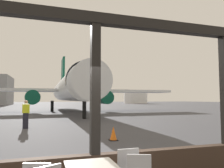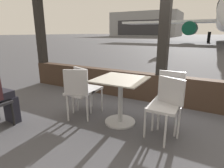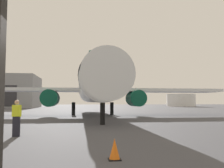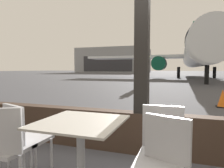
{
  "view_description": "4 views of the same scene",
  "coord_description": "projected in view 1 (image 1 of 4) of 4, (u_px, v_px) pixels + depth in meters",
  "views": [
    {
      "loc": [
        -1.07,
        -4.67,
        1.79
      ],
      "look_at": [
        3.85,
        11.15,
        2.95
      ],
      "focal_mm": 35.11,
      "sensor_mm": 36.0,
      "label": 1
    },
    {
      "loc": [
        0.91,
        -3.91,
        1.5
      ],
      "look_at": [
        -0.65,
        -1.03,
        0.58
      ],
      "focal_mm": 29.68,
      "sensor_mm": 36.0,
      "label": 2
    },
    {
      "loc": [
        0.87,
        -2.59,
        1.65
      ],
      "look_at": [
        2.96,
        13.55,
        2.81
      ],
      "focal_mm": 40.04,
      "sensor_mm": 36.0,
      "label": 3
    },
    {
      "loc": [
        0.56,
        -3.01,
        1.27
      ],
      "look_at": [
        -0.14,
        -0.95,
        1.12
      ],
      "focal_mm": 32.79,
      "sensor_mm": 36.0,
      "label": 4
    }
  ],
  "objects": [
    {
      "name": "fuel_storage_tank",
      "position": [
        136.0,
        98.0,
        93.51
      ],
      "size": [
        9.98,
        9.98,
        4.33
      ],
      "primitive_type": "cylinder",
      "color": "white",
      "rests_on": "ground"
    },
    {
      "name": "ground_crew_worker",
      "position": [
        26.0,
        114.0,
        13.5
      ],
      "size": [
        0.45,
        0.41,
        1.74
      ],
      "color": "black",
      "rests_on": "ground"
    },
    {
      "name": "window_frame",
      "position": [
        95.0,
        121.0,
        4.73
      ],
      "size": [
        7.32,
        0.24,
        3.71
      ],
      "color": "#38281E",
      "rests_on": "ground"
    },
    {
      "name": "ground_plane",
      "position": [
        49.0,
        108.0,
        42.74
      ],
      "size": [
        220.0,
        220.0,
        0.0
      ],
      "primitive_type": "plane",
      "color": "#424247"
    },
    {
      "name": "traffic_cone",
      "position": [
        113.0,
        134.0,
        9.56
      ],
      "size": [
        0.36,
        0.36,
        0.61
      ],
      "color": "orange",
      "rests_on": "ground"
    },
    {
      "name": "airplane",
      "position": [
        70.0,
        89.0,
        31.37
      ],
      "size": [
        31.42,
        30.62,
        10.12
      ],
      "color": "silver",
      "rests_on": "ground"
    }
  ]
}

